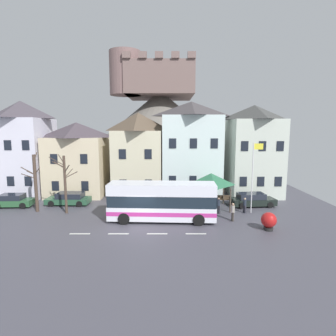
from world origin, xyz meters
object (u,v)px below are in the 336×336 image
(townhouse_03, at_px, (191,149))
(pedestrian_01, at_px, (245,205))
(townhouse_01, at_px, (78,159))
(townhouse_04, at_px, (253,150))
(pedestrian_00, at_px, (219,205))
(pedestrian_03, at_px, (203,205))
(parked_car_00, at_px, (14,201))
(hilltop_castle, at_px, (160,130))
(flagpole, at_px, (253,173))
(townhouse_02, at_px, (139,154))
(public_bench, at_px, (224,199))
(parked_car_02, at_px, (69,199))
(pedestrian_02, at_px, (233,211))
(transit_bus, at_px, (162,202))
(bare_tree_00, at_px, (35,182))
(parked_car_01, at_px, (252,200))
(bare_tree_01, at_px, (65,182))
(harbour_buoy, at_px, (269,221))
(bus_shelter, at_px, (211,179))
(townhouse_00, at_px, (23,148))

(townhouse_03, distance_m, pedestrian_01, 10.48)
(townhouse_01, relative_size, townhouse_04, 0.81)
(pedestrian_00, height_order, pedestrian_03, pedestrian_00)
(parked_car_00, relative_size, pedestrian_00, 2.46)
(hilltop_castle, relative_size, flagpole, 5.40)
(townhouse_02, xyz_separation_m, public_bench, (9.83, -4.57, -4.56))
(parked_car_02, bearing_deg, pedestrian_02, 163.52)
(pedestrian_03, height_order, flagpole, flagpole)
(transit_bus, bearing_deg, townhouse_03, 74.62)
(parked_car_02, distance_m, bare_tree_00, 4.09)
(townhouse_04, xyz_separation_m, transit_bus, (-11.02, -10.26, -3.78))
(parked_car_01, xyz_separation_m, bare_tree_01, (-18.71, -2.47, 2.36))
(transit_bus, bearing_deg, pedestrian_01, 18.36)
(townhouse_03, distance_m, parked_car_02, 15.26)
(townhouse_03, relative_size, hilltop_castle, 0.31)
(parked_car_00, relative_size, harbour_buoy, 2.64)
(parked_car_02, relative_size, harbour_buoy, 3.12)
(townhouse_04, xyz_separation_m, harbour_buoy, (-2.44, -12.62, -4.67))
(parked_car_00, bearing_deg, townhouse_02, 22.88)
(harbour_buoy, bearing_deg, townhouse_04, 79.05)
(flagpole, bearing_deg, pedestrian_03, 179.95)
(public_bench, relative_size, bare_tree_00, 0.28)
(bus_shelter, height_order, pedestrian_00, bus_shelter)
(townhouse_00, distance_m, bare_tree_01, 11.65)
(pedestrian_00, distance_m, bare_tree_00, 17.89)
(transit_bus, xyz_separation_m, parked_car_00, (-15.64, 4.36, -1.05))
(transit_bus, xyz_separation_m, harbour_buoy, (8.58, -2.36, -0.90))
(townhouse_00, relative_size, pedestrian_03, 7.34)
(bus_shelter, height_order, public_bench, bus_shelter)
(pedestrian_02, bearing_deg, pedestrian_01, 54.10)
(townhouse_00, relative_size, hilltop_castle, 0.31)
(public_bench, height_order, flagpole, flagpole)
(townhouse_03, distance_m, bare_tree_01, 15.26)
(harbour_buoy, height_order, bare_tree_00, bare_tree_00)
(bus_shelter, distance_m, harbour_buoy, 7.68)
(pedestrian_01, bearing_deg, townhouse_04, 69.04)
(bus_shelter, bearing_deg, transit_bus, -140.69)
(pedestrian_03, bearing_deg, bare_tree_01, -179.23)
(townhouse_01, xyz_separation_m, pedestrian_02, (16.79, -10.02, -3.56))
(parked_car_02, bearing_deg, bus_shelter, 177.21)
(pedestrian_02, bearing_deg, pedestrian_00, 111.77)
(townhouse_04, bearing_deg, townhouse_02, 179.89)
(townhouse_01, bearing_deg, bare_tree_01, -80.63)
(parked_car_01, distance_m, pedestrian_03, 5.96)
(townhouse_04, bearing_deg, bare_tree_01, -158.14)
(transit_bus, distance_m, parked_car_01, 10.53)
(parked_car_01, height_order, pedestrian_02, pedestrian_02)
(parked_car_02, relative_size, flagpole, 0.67)
(transit_bus, bearing_deg, bare_tree_01, 169.89)
(flagpole, relative_size, bare_tree_01, 1.19)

